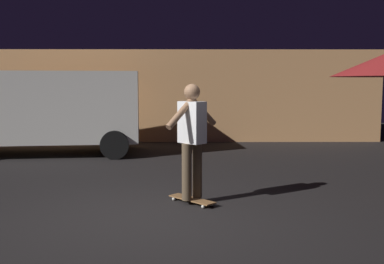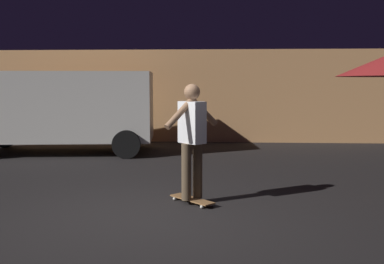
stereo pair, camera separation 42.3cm
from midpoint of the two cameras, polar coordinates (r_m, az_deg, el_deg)
name	(u,v)px [view 2 (the right image)]	position (r m, az deg, el deg)	size (l,w,h in m)	color
ground_plane	(143,216)	(6.05, -4.15, -10.63)	(28.00, 28.00, 0.00)	black
low_building	(183,95)	(15.26, -0.39, 4.76)	(13.04, 3.83, 2.73)	tan
parked_van	(60,107)	(11.75, -15.44, 3.11)	(4.77, 2.60, 2.03)	silver
skateboard_ridden	(192,200)	(6.65, 1.84, -8.56)	(0.69, 0.69, 0.07)	olive
skater	(192,133)	(6.47, 1.87, -0.12)	(0.76, 0.76, 1.67)	brown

